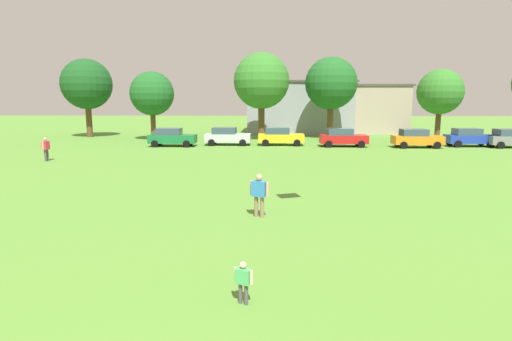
# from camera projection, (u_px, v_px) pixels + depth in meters

# --- Properties ---
(ground_plane) EXTENTS (160.00, 160.00, 0.00)m
(ground_plane) POSITION_uv_depth(u_px,v_px,m) (244.00, 153.00, 33.47)
(ground_plane) COLOR #568C33
(child_kite_flyer) EXTENTS (0.41, 0.28, 0.94)m
(child_kite_flyer) POSITION_uv_depth(u_px,v_px,m) (243.00, 279.00, 8.66)
(child_kite_flyer) COLOR #4C4C51
(child_kite_flyer) RESTS_ON ground
(adult_bystander) EXTENTS (0.71, 0.49, 1.62)m
(adult_bystander) POSITION_uv_depth(u_px,v_px,m) (259.00, 192.00, 15.08)
(adult_bystander) COLOR #8C7259
(adult_bystander) RESTS_ON ground
(bystander_near_trees) EXTENTS (0.32, 0.80, 1.68)m
(bystander_near_trees) POSITION_uv_depth(u_px,v_px,m) (46.00, 147.00, 28.99)
(bystander_near_trees) COLOR #4C4C51
(bystander_near_trees) RESTS_ON ground
(parked_car_green_0) EXTENTS (4.30, 2.02, 1.68)m
(parked_car_green_0) POSITION_uv_depth(u_px,v_px,m) (172.00, 137.00, 38.33)
(parked_car_green_0) COLOR #196B38
(parked_car_green_0) RESTS_ON ground
(parked_car_silver_1) EXTENTS (4.30, 2.02, 1.68)m
(parked_car_silver_1) POSITION_uv_depth(u_px,v_px,m) (227.00, 136.00, 39.33)
(parked_car_silver_1) COLOR silver
(parked_car_silver_1) RESTS_ON ground
(parked_car_yellow_2) EXTENTS (4.30, 2.02, 1.68)m
(parked_car_yellow_2) POSITION_uv_depth(u_px,v_px,m) (280.00, 136.00, 39.17)
(parked_car_yellow_2) COLOR yellow
(parked_car_yellow_2) RESTS_ON ground
(parked_car_red_3) EXTENTS (4.30, 2.02, 1.68)m
(parked_car_red_3) POSITION_uv_depth(u_px,v_px,m) (343.00, 137.00, 38.04)
(parked_car_red_3) COLOR red
(parked_car_red_3) RESTS_ON ground
(parked_car_orange_4) EXTENTS (4.30, 2.02, 1.68)m
(parked_car_orange_4) POSITION_uv_depth(u_px,v_px,m) (416.00, 138.00, 37.23)
(parked_car_orange_4) COLOR orange
(parked_car_orange_4) RESTS_ON ground
(parked_car_blue_5) EXTENTS (4.30, 2.02, 1.68)m
(parked_car_blue_5) POSITION_uv_depth(u_px,v_px,m) (469.00, 137.00, 38.13)
(parked_car_blue_5) COLOR #1E38AD
(parked_car_blue_5) RESTS_ON ground
(parked_car_gray_6) EXTENTS (4.30, 2.02, 1.68)m
(parked_car_gray_6) POSITION_uv_depth(u_px,v_px,m) (511.00, 138.00, 37.23)
(parked_car_gray_6) COLOR slate
(parked_car_gray_6) RESTS_ON ground
(tree_far_left) EXTENTS (5.71, 5.71, 8.91)m
(tree_far_left) POSITION_uv_depth(u_px,v_px,m) (87.00, 84.00, 47.20)
(tree_far_left) COLOR brown
(tree_far_left) RESTS_ON ground
(tree_left) EXTENTS (4.66, 4.66, 7.26)m
(tree_left) POSITION_uv_depth(u_px,v_px,m) (152.00, 94.00, 43.96)
(tree_left) COLOR brown
(tree_left) RESTS_ON ground
(tree_center_left) EXTENTS (5.91, 5.91, 9.22)m
(tree_center_left) POSITION_uv_depth(u_px,v_px,m) (261.00, 81.00, 43.75)
(tree_center_left) COLOR brown
(tree_center_left) RESTS_ON ground
(tree_center_right) EXTENTS (5.74, 5.74, 8.95)m
(tree_center_right) POSITION_uv_depth(u_px,v_px,m) (331.00, 84.00, 45.61)
(tree_center_right) COLOR brown
(tree_center_right) RESTS_ON ground
(tree_right) EXTENTS (4.84, 4.84, 7.55)m
(tree_right) POSITION_uv_depth(u_px,v_px,m) (440.00, 92.00, 44.32)
(tree_right) COLOR brown
(tree_right) RESTS_ON ground
(house_left) EXTENTS (11.62, 7.59, 6.19)m
(house_left) POSITION_uv_depth(u_px,v_px,m) (360.00, 109.00, 54.30)
(house_left) COLOR tan
(house_left) RESTS_ON ground
(house_right) EXTENTS (13.72, 9.29, 6.64)m
(house_right) POSITION_uv_depth(u_px,v_px,m) (299.00, 107.00, 54.57)
(house_right) COLOR #9999A3
(house_right) RESTS_ON ground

